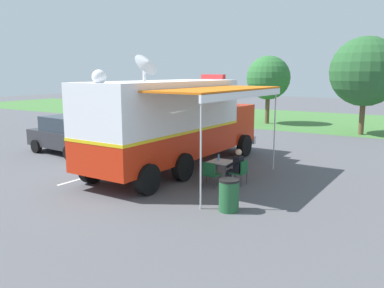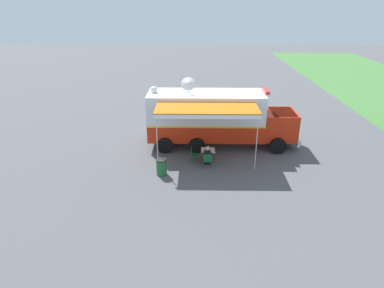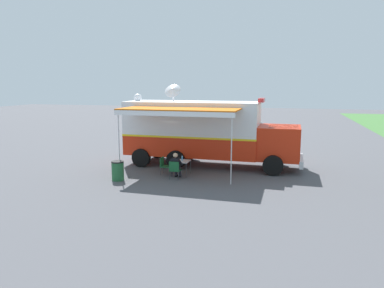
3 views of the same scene
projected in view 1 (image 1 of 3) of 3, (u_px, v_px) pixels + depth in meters
ground_plane at (164, 173)px, 15.32m from camera, size 100.00×100.00×0.00m
grass_verge at (310, 120)px, 32.05m from camera, size 80.00×14.00×0.01m
lot_stripe at (108, 171)px, 15.56m from camera, size 0.22×4.80×0.01m
command_truck at (176, 121)px, 15.57m from camera, size 4.97×9.54×4.53m
folding_table at (221, 163)px, 13.98m from camera, size 0.82×0.82×0.73m
water_bottle at (219, 158)px, 14.03m from camera, size 0.07×0.07×0.22m
folding_chair_at_table at (241, 171)px, 13.54m from camera, size 0.49×0.49×0.87m
folding_chair_beside_table at (211, 173)px, 13.27m from camera, size 0.49×0.49×0.87m
seated_responder at (236, 166)px, 13.61m from camera, size 0.67×0.56×1.25m
trash_bin at (229, 195)px, 11.01m from camera, size 0.57×0.57×0.91m
car_behind_truck at (67, 135)px, 18.88m from camera, size 4.36×2.34×1.76m
tree_far_left at (268, 78)px, 29.42m from camera, size 3.23×3.23×5.03m
tree_left_of_centre at (365, 72)px, 24.00m from camera, size 4.20×4.20×5.96m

